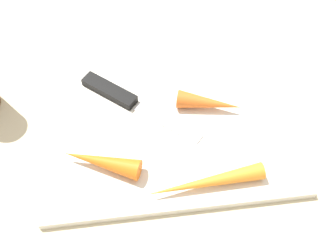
{
  "coord_description": "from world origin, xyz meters",
  "views": [
    {
      "loc": [
        -0.04,
        -0.35,
        0.54
      ],
      "look_at": [
        0.0,
        0.0,
        0.01
      ],
      "focal_mm": 47.17,
      "sensor_mm": 36.0,
      "label": 1
    }
  ],
  "objects_px": {
    "cutting_board": "(168,128)",
    "carrot_shortest": "(209,103)",
    "knife": "(117,95)",
    "carrot_medium": "(101,162)",
    "carrot_longest": "(205,182)"
  },
  "relations": [
    {
      "from": "knife",
      "to": "carrot_longest",
      "type": "relative_size",
      "value": 1.06
    },
    {
      "from": "carrot_medium",
      "to": "carrot_shortest",
      "type": "bearing_deg",
      "value": -132.11
    },
    {
      "from": "cutting_board",
      "to": "knife",
      "type": "relative_size",
      "value": 2.17
    },
    {
      "from": "knife",
      "to": "carrot_medium",
      "type": "height_order",
      "value": "carrot_medium"
    },
    {
      "from": "carrot_medium",
      "to": "cutting_board",
      "type": "bearing_deg",
      "value": -128.43
    },
    {
      "from": "carrot_longest",
      "to": "carrot_medium",
      "type": "xyz_separation_m",
      "value": [
        -0.13,
        0.05,
        0.0
      ]
    },
    {
      "from": "cutting_board",
      "to": "carrot_shortest",
      "type": "bearing_deg",
      "value": 20.22
    },
    {
      "from": "carrot_longest",
      "to": "carrot_shortest",
      "type": "bearing_deg",
      "value": -108.19
    },
    {
      "from": "cutting_board",
      "to": "carrot_longest",
      "type": "xyz_separation_m",
      "value": [
        0.04,
        -0.1,
        0.02
      ]
    },
    {
      "from": "cutting_board",
      "to": "carrot_medium",
      "type": "height_order",
      "value": "carrot_medium"
    },
    {
      "from": "carrot_longest",
      "to": "carrot_medium",
      "type": "height_order",
      "value": "carrot_medium"
    },
    {
      "from": "cutting_board",
      "to": "carrot_shortest",
      "type": "height_order",
      "value": "carrot_shortest"
    },
    {
      "from": "cutting_board",
      "to": "carrot_longest",
      "type": "height_order",
      "value": "carrot_longest"
    },
    {
      "from": "cutting_board",
      "to": "carrot_shortest",
      "type": "xyz_separation_m",
      "value": [
        0.06,
        0.02,
        0.02
      ]
    },
    {
      "from": "carrot_shortest",
      "to": "carrot_longest",
      "type": "bearing_deg",
      "value": -85.34
    }
  ]
}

